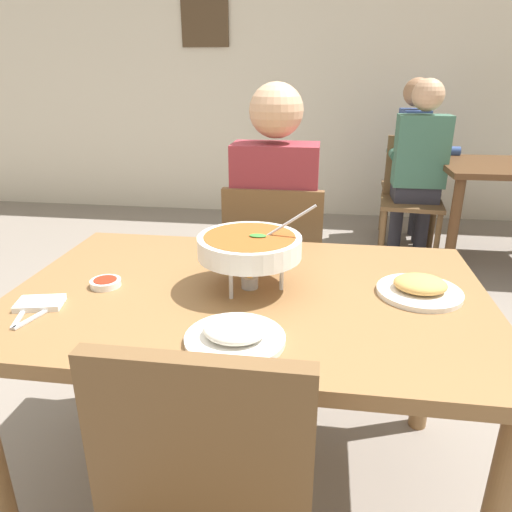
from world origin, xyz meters
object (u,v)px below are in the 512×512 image
object	(u,v)px
dining_table_far	(512,183)
chair_bg_right	(422,180)
patron_bg_right	(416,151)
chair_diner_main	(274,269)
dining_table_main	(249,321)
sauce_dish	(106,283)
patron_bg_left	(419,161)
diner_main	(276,217)
appetizer_plate	(420,288)
curry_bowl	(251,247)
chair_bg_left	(412,191)
rice_plate	(235,334)

from	to	relation	value
dining_table_far	chair_bg_right	distance (m)	0.73
patron_bg_right	chair_diner_main	bearing A→B (deg)	-114.31
dining_table_main	sauce_dish	world-z (taller)	sauce_dish
dining_table_far	patron_bg_left	distance (m)	0.66
chair_diner_main	diner_main	xyz separation A→B (m)	(0.00, 0.03, 0.24)
appetizer_plate	patron_bg_left	bearing A→B (deg)	80.27
curry_bowl	patron_bg_right	bearing A→B (deg)	71.49
appetizer_plate	patron_bg_right	xyz separation A→B (m)	(0.45, 2.77, -0.02)
appetizer_plate	chair_bg_left	size ratio (longest dim) A/B	0.27
chair_bg_right	curry_bowl	bearing A→B (deg)	-110.03
diner_main	patron_bg_left	size ratio (longest dim) A/B	1.00
dining_table_far	chair_bg_right	world-z (taller)	chair_bg_right
chair_diner_main	chair_bg_right	xyz separation A→B (m)	(1.02, 2.07, 0.00)
curry_bowl	patron_bg_left	distance (m)	2.49
dining_table_far	appetizer_plate	bearing A→B (deg)	-114.75
dining_table_far	curry_bowl	bearing A→B (deg)	-123.83
rice_plate	patron_bg_right	distance (m)	3.23
diner_main	sauce_dish	distance (m)	0.91
diner_main	curry_bowl	xyz separation A→B (m)	(0.00, -0.75, 0.13)
chair_diner_main	chair_bg_left	distance (m)	1.88
rice_plate	patron_bg_left	bearing A→B (deg)	71.63
curry_bowl	chair_bg_right	xyz separation A→B (m)	(1.02, 2.79, -0.36)
chair_bg_left	chair_bg_right	world-z (taller)	same
chair_bg_left	patron_bg_right	world-z (taller)	patron_bg_right
dining_table_far	patron_bg_right	xyz separation A→B (m)	(-0.59, 0.52, 0.13)
dining_table_far	patron_bg_right	world-z (taller)	patron_bg_right
chair_diner_main	appetizer_plate	world-z (taller)	chair_diner_main
diner_main	curry_bowl	distance (m)	0.76
sauce_dish	dining_table_far	distance (m)	3.04
chair_diner_main	sauce_dish	world-z (taller)	chair_diner_main
rice_plate	chair_bg_right	xyz separation A→B (m)	(1.01, 3.09, -0.26)
curry_bowl	chair_bg_left	distance (m)	2.56
rice_plate	chair_diner_main	bearing A→B (deg)	90.66
patron_bg_left	diner_main	bearing A→B (deg)	-119.30
chair_diner_main	appetizer_plate	bearing A→B (deg)	-54.74
appetizer_plate	sauce_dish	xyz separation A→B (m)	(-0.92, -0.07, -0.01)
chair_bg_left	chair_bg_right	xyz separation A→B (m)	(0.15, 0.40, 0.00)
chair_bg_left	patron_bg_left	size ratio (longest dim) A/B	0.69
dining_table_main	chair_diner_main	size ratio (longest dim) A/B	1.53
diner_main	chair_bg_right	bearing A→B (deg)	63.43
diner_main	appetizer_plate	bearing A→B (deg)	-55.98
sauce_dish	patron_bg_left	size ratio (longest dim) A/B	0.07
dining_table_main	patron_bg_right	size ratio (longest dim) A/B	1.05
chair_diner_main	rice_plate	distance (m)	1.05
patron_bg_left	patron_bg_right	size ratio (longest dim) A/B	1.00
rice_plate	sauce_dish	distance (m)	0.51
curry_bowl	rice_plate	distance (m)	0.32
dining_table_far	chair_bg_right	xyz separation A→B (m)	(-0.51, 0.51, -0.10)
chair_diner_main	dining_table_far	size ratio (longest dim) A/B	0.90
appetizer_plate	chair_bg_left	world-z (taller)	chair_bg_left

